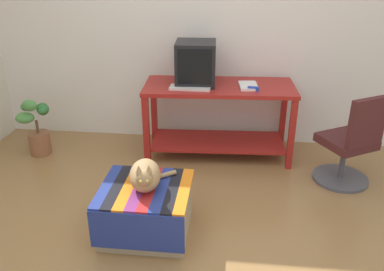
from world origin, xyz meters
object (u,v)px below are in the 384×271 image
object	(u,v)px
desk	(219,108)
stapler	(253,89)
keyboard	(190,88)
tv_monitor	(196,63)
potted_plant	(36,128)
ottoman_with_blanket	(146,210)
office_chair	(350,146)
book	(248,86)
cat	(145,175)

from	to	relation	value
desk	stapler	xyz separation A→B (m)	(0.34, -0.14, 0.27)
keyboard	tv_monitor	bearing A→B (deg)	79.47
potted_plant	keyboard	bearing A→B (deg)	1.11
keyboard	stapler	bearing A→B (deg)	2.30
desk	stapler	bearing A→B (deg)	-26.06
ottoman_with_blanket	stapler	xyz separation A→B (m)	(0.82, 1.25, 0.60)
tv_monitor	office_chair	size ratio (longest dim) A/B	0.48
potted_plant	stapler	distance (m)	2.32
book	stapler	bearing A→B (deg)	-73.34
ottoman_with_blanket	office_chair	distance (m)	1.96
office_chair	desk	bearing A→B (deg)	-50.92
office_chair	tv_monitor	bearing A→B (deg)	-48.53
desk	tv_monitor	size ratio (longest dim) A/B	3.62
office_chair	stapler	bearing A→B (deg)	-50.02
desk	potted_plant	world-z (taller)	desk
book	cat	size ratio (longest dim) A/B	0.64
stapler	book	bearing A→B (deg)	26.25
ottoman_with_blanket	cat	bearing A→B (deg)	16.87
tv_monitor	keyboard	distance (m)	0.27
desk	ottoman_with_blanket	distance (m)	1.51
keyboard	office_chair	distance (m)	1.60
cat	potted_plant	distance (m)	1.90
desk	book	distance (m)	0.39
book	ottoman_with_blanket	size ratio (longest dim) A/B	0.40
book	ottoman_with_blanket	world-z (taller)	book
book	potted_plant	bearing A→B (deg)	177.83
tv_monitor	office_chair	world-z (taller)	tv_monitor
tv_monitor	book	xyz separation A→B (m)	(0.53, -0.05, -0.20)
keyboard	book	distance (m)	0.58
desk	tv_monitor	world-z (taller)	tv_monitor
desk	office_chair	distance (m)	1.33
potted_plant	office_chair	bearing A→B (deg)	-4.98
tv_monitor	cat	distance (m)	1.51
tv_monitor	stapler	size ratio (longest dim) A/B	3.88
cat	stapler	distance (m)	1.52
tv_monitor	office_chair	distance (m)	1.67
keyboard	book	bearing A→B (deg)	13.36
keyboard	stapler	size ratio (longest dim) A/B	3.64
tv_monitor	stapler	distance (m)	0.63
desk	keyboard	world-z (taller)	keyboard
stapler	ottoman_with_blanket	bearing A→B (deg)	150.27
cat	office_chair	xyz separation A→B (m)	(1.71, 0.93, -0.12)
potted_plant	cat	bearing A→B (deg)	-39.58
tv_monitor	keyboard	xyz separation A→B (m)	(-0.04, -0.18, -0.20)
ottoman_with_blanket	potted_plant	size ratio (longest dim) A/B	1.05
desk	ottoman_with_blanket	world-z (taller)	desk
cat	office_chair	distance (m)	1.94
tv_monitor	cat	world-z (taller)	tv_monitor
tv_monitor	office_chair	bearing A→B (deg)	-21.31
tv_monitor	keyboard	size ratio (longest dim) A/B	1.07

